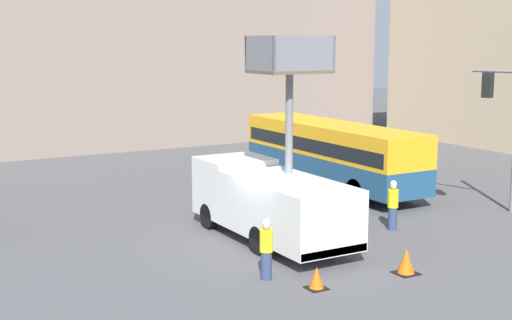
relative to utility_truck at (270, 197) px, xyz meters
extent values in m
plane|color=#4C4C4F|center=(-0.61, -0.91, -1.50)|extent=(120.00, 120.00, 0.00)
cube|color=gray|center=(-0.61, 25.90, 6.49)|extent=(44.00, 10.00, 15.98)
cube|color=silver|center=(0.00, 2.48, -0.05)|extent=(2.42, 2.17, 2.07)
cube|color=silver|center=(0.00, -1.14, -0.16)|extent=(2.42, 5.07, 1.87)
cube|color=red|center=(0.00, -3.62, -0.94)|extent=(2.38, 0.10, 0.24)
cylinder|color=black|center=(-1.06, 2.48, -1.05)|extent=(0.30, 0.91, 0.91)
cylinder|color=black|center=(1.06, 2.48, -1.05)|extent=(0.30, 0.91, 0.91)
cylinder|color=black|center=(-1.06, -1.14, -1.05)|extent=(0.30, 0.91, 0.91)
cylinder|color=black|center=(1.06, -1.14, -1.05)|extent=(0.30, 0.91, 0.91)
cylinder|color=slate|center=(0.00, -1.14, 2.47)|extent=(0.24, 0.24, 3.39)
cube|color=brown|center=(0.00, -1.14, 4.22)|extent=(2.22, 1.73, 0.10)
cube|color=slate|center=(-1.07, -1.14, 4.79)|extent=(0.08, 1.73, 1.05)
cube|color=slate|center=(1.07, -1.14, 4.79)|extent=(0.08, 1.73, 1.05)
cube|color=slate|center=(0.00, -0.31, 4.79)|extent=(2.22, 0.08, 1.05)
cube|color=slate|center=(0.00, -1.96, 4.79)|extent=(2.22, 0.08, 1.05)
cube|color=navy|center=(6.92, 6.08, -0.47)|extent=(2.56, 10.74, 1.12)
cube|color=orange|center=(6.92, 6.08, 0.77)|extent=(2.56, 10.74, 1.37)
cube|color=black|center=(6.92, 6.08, 0.57)|extent=(2.58, 10.31, 0.60)
cylinder|color=black|center=(5.79, 9.41, -0.95)|extent=(0.30, 1.11, 1.11)
cylinder|color=black|center=(8.05, 9.41, -0.95)|extent=(0.30, 1.11, 1.11)
cylinder|color=black|center=(5.79, 2.75, -0.95)|extent=(0.30, 1.11, 1.11)
cylinder|color=black|center=(8.05, 2.75, -0.95)|extent=(0.30, 1.11, 1.11)
cylinder|color=slate|center=(9.15, -1.57, 4.05)|extent=(0.79, 2.47, 0.13)
cube|color=black|center=(7.93, -1.91, 3.60)|extent=(0.39, 0.39, 0.90)
sphere|color=red|center=(7.93, -1.91, 3.85)|extent=(0.20, 0.20, 0.20)
cylinder|color=navy|center=(-2.10, -3.28, -1.10)|extent=(0.32, 0.32, 0.81)
cylinder|color=yellow|center=(-2.10, -3.28, -0.38)|extent=(0.38, 0.38, 0.64)
sphere|color=tan|center=(-2.10, -3.28, 0.05)|extent=(0.22, 0.22, 0.22)
sphere|color=white|center=(-2.10, -3.28, 0.15)|extent=(0.23, 0.23, 0.23)
cylinder|color=navy|center=(4.52, -0.95, -1.09)|extent=(0.32, 0.32, 0.82)
cylinder|color=yellow|center=(4.52, -0.95, -0.36)|extent=(0.38, 0.38, 0.65)
sphere|color=tan|center=(4.52, -0.95, 0.07)|extent=(0.22, 0.22, 0.22)
sphere|color=white|center=(4.52, -0.95, 0.17)|extent=(0.23, 0.23, 0.23)
cube|color=black|center=(1.64, -4.91, -1.49)|extent=(0.65, 0.65, 0.03)
cone|color=#F25B0F|center=(1.64, -4.91, -1.13)|extent=(0.52, 0.52, 0.74)
cube|color=black|center=(-1.33, -4.66, -1.49)|extent=(0.54, 0.54, 0.03)
cone|color=#F25B0F|center=(-1.33, -4.66, -1.20)|extent=(0.43, 0.43, 0.61)
camera|label=1|loc=(-12.02, -19.90, 5.18)|focal=50.00mm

